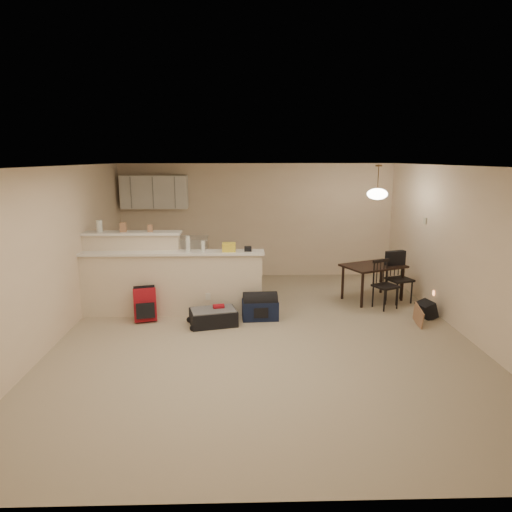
{
  "coord_description": "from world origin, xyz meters",
  "views": [
    {
      "loc": [
        -0.31,
        -6.55,
        2.61
      ],
      "look_at": [
        -0.1,
        0.7,
        1.05
      ],
      "focal_mm": 32.0,
      "sensor_mm": 36.0,
      "label": 1
    }
  ],
  "objects_px": {
    "black_daypack": "(426,310)",
    "dining_table": "(373,269)",
    "dining_chair_far": "(400,278)",
    "red_backpack": "(145,305)",
    "suitcase": "(213,317)",
    "pendant_lamp": "(377,193)",
    "navy_duffel": "(260,310)",
    "dining_chair_near": "(386,285)"
  },
  "relations": [
    {
      "from": "dining_chair_far",
      "to": "pendant_lamp",
      "type": "bearing_deg",
      "value": 142.59
    },
    {
      "from": "pendant_lamp",
      "to": "navy_duffel",
      "type": "xyz_separation_m",
      "value": [
        -2.14,
        -1.0,
        -1.83
      ]
    },
    {
      "from": "suitcase",
      "to": "red_backpack",
      "type": "distance_m",
      "value": 1.16
    },
    {
      "from": "dining_chair_near",
      "to": "dining_chair_far",
      "type": "height_order",
      "value": "dining_chair_far"
    },
    {
      "from": "dining_table",
      "to": "dining_chair_far",
      "type": "distance_m",
      "value": 0.5
    },
    {
      "from": "navy_duffel",
      "to": "red_backpack",
      "type": "bearing_deg",
      "value": 176.43
    },
    {
      "from": "navy_duffel",
      "to": "black_daypack",
      "type": "distance_m",
      "value": 2.78
    },
    {
      "from": "dining_table",
      "to": "red_backpack",
      "type": "xyz_separation_m",
      "value": [
        -4.02,
        -1.0,
        -0.32
      ]
    },
    {
      "from": "dining_table",
      "to": "navy_duffel",
      "type": "relative_size",
      "value": 2.17
    },
    {
      "from": "suitcase",
      "to": "navy_duffel",
      "type": "relative_size",
      "value": 1.23
    },
    {
      "from": "red_backpack",
      "to": "dining_table",
      "type": "bearing_deg",
      "value": 0.18
    },
    {
      "from": "navy_duffel",
      "to": "dining_chair_near",
      "type": "bearing_deg",
      "value": 9.21
    },
    {
      "from": "dining_chair_near",
      "to": "suitcase",
      "type": "distance_m",
      "value": 3.1
    },
    {
      "from": "black_daypack",
      "to": "dining_table",
      "type": "bearing_deg",
      "value": 19.45
    },
    {
      "from": "suitcase",
      "to": "black_daypack",
      "type": "distance_m",
      "value": 3.54
    },
    {
      "from": "navy_duffel",
      "to": "black_daypack",
      "type": "bearing_deg",
      "value": -3.57
    },
    {
      "from": "navy_duffel",
      "to": "dining_chair_far",
      "type": "bearing_deg",
      "value": 14.42
    },
    {
      "from": "pendant_lamp",
      "to": "black_daypack",
      "type": "distance_m",
      "value": 2.2
    },
    {
      "from": "dining_table",
      "to": "pendant_lamp",
      "type": "relative_size",
      "value": 2.06
    },
    {
      "from": "dining_chair_far",
      "to": "dining_table",
      "type": "bearing_deg",
      "value": 142.59
    },
    {
      "from": "dining_chair_far",
      "to": "red_backpack",
      "type": "relative_size",
      "value": 1.7
    },
    {
      "from": "red_backpack",
      "to": "navy_duffel",
      "type": "relative_size",
      "value": 0.92
    },
    {
      "from": "dining_table",
      "to": "pendant_lamp",
      "type": "xyz_separation_m",
      "value": [
        0.0,
        -0.0,
        1.4
      ]
    },
    {
      "from": "dining_table",
      "to": "black_daypack",
      "type": "height_order",
      "value": "dining_table"
    },
    {
      "from": "pendant_lamp",
      "to": "navy_duffel",
      "type": "bearing_deg",
      "value": -155.03
    },
    {
      "from": "dining_chair_near",
      "to": "dining_table",
      "type": "bearing_deg",
      "value": 74.74
    },
    {
      "from": "pendant_lamp",
      "to": "navy_duffel",
      "type": "height_order",
      "value": "pendant_lamp"
    },
    {
      "from": "dining_chair_far",
      "to": "navy_duffel",
      "type": "distance_m",
      "value": 2.74
    },
    {
      "from": "dining_table",
      "to": "suitcase",
      "type": "relative_size",
      "value": 1.77
    },
    {
      "from": "pendant_lamp",
      "to": "navy_duffel",
      "type": "distance_m",
      "value": 2.98
    },
    {
      "from": "pendant_lamp",
      "to": "dining_chair_far",
      "type": "relative_size",
      "value": 0.68
    },
    {
      "from": "red_backpack",
      "to": "suitcase",
      "type": "bearing_deg",
      "value": -25.74
    },
    {
      "from": "dining_table",
      "to": "dining_chair_far",
      "type": "height_order",
      "value": "dining_chair_far"
    },
    {
      "from": "pendant_lamp",
      "to": "suitcase",
      "type": "relative_size",
      "value": 0.86
    },
    {
      "from": "pendant_lamp",
      "to": "red_backpack",
      "type": "height_order",
      "value": "pendant_lamp"
    },
    {
      "from": "red_backpack",
      "to": "navy_duffel",
      "type": "distance_m",
      "value": 1.89
    },
    {
      "from": "suitcase",
      "to": "navy_duffel",
      "type": "bearing_deg",
      "value": 3.9
    },
    {
      "from": "suitcase",
      "to": "dining_chair_near",
      "type": "bearing_deg",
      "value": 0.31
    },
    {
      "from": "suitcase",
      "to": "black_daypack",
      "type": "height_order",
      "value": "black_daypack"
    },
    {
      "from": "pendant_lamp",
      "to": "dining_table",
      "type": "bearing_deg",
      "value": 90.0
    },
    {
      "from": "dining_chair_near",
      "to": "navy_duffel",
      "type": "bearing_deg",
      "value": 166.34
    },
    {
      "from": "black_daypack",
      "to": "navy_duffel",
      "type": "bearing_deg",
      "value": 76.62
    }
  ]
}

